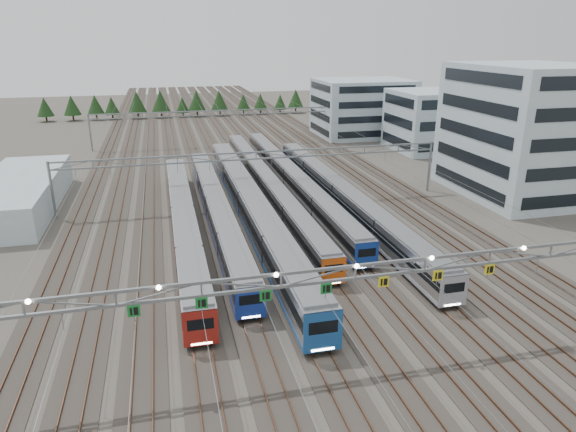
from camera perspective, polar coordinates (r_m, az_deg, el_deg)
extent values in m
plane|color=#47423A|center=(41.81, 7.04, -15.26)|extent=(400.00, 400.00, 0.00)
cube|color=#2D2823|center=(134.66, -8.22, 9.09)|extent=(54.00, 260.00, 0.08)
cube|color=brown|center=(134.59, -19.17, 8.27)|extent=(0.08, 260.00, 0.16)
cube|color=brown|center=(139.41, 2.38, 9.67)|extent=(0.08, 260.00, 0.16)
cube|color=brown|center=(134.57, -8.53, 9.12)|extent=(0.08, 260.00, 0.16)
cube|color=brown|center=(134.71, -7.91, 9.16)|extent=(0.08, 260.00, 0.16)
cube|color=black|center=(65.90, -11.47, -1.68)|extent=(2.34, 51.49, 0.35)
cube|color=gray|center=(65.32, -11.57, -0.27)|extent=(2.76, 52.54, 3.10)
cube|color=black|center=(65.19, -11.59, 0.04)|extent=(2.82, 52.28, 0.93)
cube|color=maroon|center=(65.76, -11.49, -1.34)|extent=(2.81, 52.28, 0.34)
cube|color=slate|center=(64.79, -11.66, 1.10)|extent=(2.48, 51.49, 0.25)
cube|color=maroon|center=(41.49, -9.68, -12.20)|extent=(2.78, 0.12, 3.10)
cube|color=black|center=(41.27, -9.70, -11.78)|extent=(2.07, 0.10, 0.93)
cube|color=white|center=(42.16, -9.56, -13.81)|extent=(1.65, 0.06, 0.15)
cube|color=black|center=(69.52, -7.92, -0.35)|extent=(2.27, 52.42, 0.34)
cube|color=gray|center=(68.98, -7.99, 0.95)|extent=(2.67, 53.49, 3.00)
cube|color=black|center=(68.87, -8.00, 1.24)|extent=(2.73, 53.23, 0.91)
cube|color=#1A359E|center=(69.38, -7.94, -0.04)|extent=(2.72, 53.23, 0.33)
cube|color=slate|center=(68.49, -8.05, 2.22)|extent=(2.40, 52.42, 0.24)
cube|color=#1A359E|center=(44.59, -4.16, -9.63)|extent=(2.69, 0.12, 3.00)
cube|color=black|center=(44.40, -4.17, -9.24)|extent=(2.00, 0.10, 0.91)
cube|color=white|center=(45.19, -4.11, -11.12)|extent=(1.60, 0.06, 0.14)
cube|color=black|center=(69.62, -4.20, -0.16)|extent=(2.63, 63.73, 0.40)
cube|color=gray|center=(69.00, -4.24, 1.35)|extent=(3.09, 65.03, 3.48)
cube|color=black|center=(68.87, -4.25, 1.68)|extent=(3.15, 64.71, 1.05)
cube|color=#1B4E95|center=(69.46, -4.21, 0.20)|extent=(3.14, 64.71, 0.39)
cube|color=slate|center=(68.45, -4.28, 2.82)|extent=(2.78, 63.73, 0.28)
cube|color=#1B4E95|center=(40.14, 3.92, -12.73)|extent=(3.11, 0.12, 3.48)
cube|color=black|center=(39.89, 3.94, -12.24)|extent=(2.32, 0.10, 1.05)
cube|color=white|center=(40.91, 3.89, -14.57)|extent=(1.85, 0.06, 0.17)
cube|color=black|center=(81.16, -2.47, 2.71)|extent=(2.12, 65.22, 0.32)
cube|color=gray|center=(80.73, -2.48, 3.77)|extent=(2.49, 66.55, 2.80)
cube|color=black|center=(80.64, -2.49, 4.00)|extent=(2.55, 66.22, 0.84)
cube|color=#E35614|center=(81.05, -2.47, 2.97)|extent=(2.54, 66.22, 0.31)
cube|color=slate|center=(80.34, -2.50, 4.79)|extent=(2.24, 65.22, 0.22)
cube|color=#E35614|center=(50.54, 5.10, -6.15)|extent=(2.51, 0.12, 2.80)
cube|color=black|center=(50.37, 5.13, -5.82)|extent=(1.87, 0.10, 0.84)
cube|color=white|center=(51.03, 5.08, -7.41)|extent=(1.49, 0.06, 0.13)
cube|color=black|center=(83.49, 0.36, 3.21)|extent=(2.21, 62.94, 0.33)
cube|color=gray|center=(83.06, 0.36, 4.29)|extent=(2.60, 64.22, 2.93)
cube|color=black|center=(82.96, 0.37, 4.52)|extent=(2.66, 63.90, 0.88)
cube|color=#153899|center=(83.38, 0.36, 3.47)|extent=(2.65, 63.90, 0.33)
cube|color=slate|center=(82.66, 0.37, 5.33)|extent=(2.34, 62.94, 0.23)
cube|color=#153899|center=(54.24, 8.73, -4.37)|extent=(2.62, 0.12, 2.93)
cube|color=black|center=(54.08, 8.76, -4.04)|extent=(1.95, 0.10, 0.88)
cube|color=white|center=(54.71, 8.68, -5.61)|extent=(1.56, 0.06, 0.14)
cube|color=black|center=(74.48, 5.85, 1.09)|extent=(2.30, 59.34, 0.35)
cube|color=gray|center=(73.97, 5.89, 2.33)|extent=(2.70, 60.55, 3.04)
cube|color=black|center=(73.87, 5.90, 2.60)|extent=(2.76, 60.25, 0.92)
cube|color=#9B9CA9|center=(74.35, 5.86, 1.39)|extent=(2.75, 60.25, 0.34)
cube|color=slate|center=(73.52, 5.94, 3.54)|extent=(2.43, 59.34, 0.24)
cube|color=#9B9CA9|center=(48.65, 17.92, -7.96)|extent=(2.72, 0.12, 3.04)
cube|color=black|center=(48.46, 17.99, -7.59)|extent=(2.03, 0.10, 0.92)
cube|color=white|center=(49.21, 17.80, -9.37)|extent=(1.62, 0.06, 0.14)
cube|color=gray|center=(37.94, 7.52, -5.52)|extent=(56.00, 0.22, 0.22)
cube|color=gray|center=(38.37, 7.45, -6.87)|extent=(56.00, 0.22, 0.22)
cube|color=#17772C|center=(36.35, -16.76, -10.07)|extent=(0.85, 0.06, 0.85)
cube|color=#17772C|center=(36.29, -9.58, -9.51)|extent=(0.85, 0.06, 0.85)
cube|color=#17772C|center=(36.78, -2.50, -8.82)|extent=(0.85, 0.06, 0.85)
cube|color=#17772C|center=(37.80, 4.27, -8.03)|extent=(0.85, 0.06, 0.85)
cube|color=yellow|center=(39.31, 10.57, -7.19)|extent=(0.85, 0.06, 0.85)
cube|color=yellow|center=(41.26, 16.32, -6.35)|extent=(0.85, 0.06, 0.85)
cube|color=yellow|center=(43.59, 21.49, -5.54)|extent=(0.85, 0.06, 0.85)
cylinder|color=gray|center=(76.07, -24.76, 2.59)|extent=(0.36, 0.36, 8.00)
cylinder|color=gray|center=(85.08, 15.43, 5.32)|extent=(0.36, 0.36, 8.00)
cube|color=gray|center=(74.79, -3.58, 7.10)|extent=(56.00, 0.22, 0.22)
cube|color=gray|center=(75.01, -3.57, 6.36)|extent=(56.00, 0.22, 0.22)
cylinder|color=gray|center=(119.52, -21.13, 8.64)|extent=(0.36, 0.36, 8.00)
cylinder|color=gray|center=(125.45, 5.47, 10.29)|extent=(0.36, 0.36, 8.00)
cube|color=gray|center=(118.71, -7.62, 11.55)|extent=(56.00, 0.22, 0.22)
cube|color=gray|center=(118.85, -7.59, 11.07)|extent=(56.00, 0.22, 0.22)
cube|color=#A2B8C2|center=(87.47, 24.86, 8.55)|extent=(18.00, 22.00, 19.76)
cube|color=#A2B8C2|center=(116.41, 15.23, 10.17)|extent=(14.00, 16.00, 12.70)
cube|color=#A2B8C2|center=(131.54, 8.25, 11.84)|extent=(22.00, 18.00, 13.62)
cube|color=#A2B8C2|center=(83.11, -27.69, 2.19)|extent=(10.00, 30.00, 4.51)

